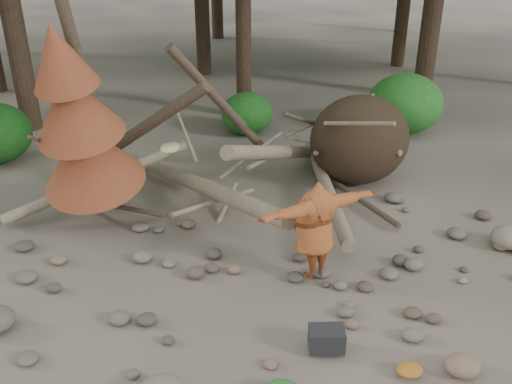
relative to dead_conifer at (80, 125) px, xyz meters
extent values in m
plane|color=#514C44|center=(3.12, -3.37, -2.11)|extent=(120.00, 120.00, 0.00)
ellipsoid|color=#332619|center=(5.72, 0.93, -1.12)|extent=(2.20, 1.87, 1.98)
cylinder|color=gray|center=(2.12, 0.33, -1.56)|extent=(2.61, 5.11, 1.08)
cylinder|color=gray|center=(3.92, 0.83, -1.21)|extent=(3.18, 3.71, 1.90)
cylinder|color=brown|center=(0.92, 1.23, -0.71)|extent=(3.08, 1.91, 2.49)
cylinder|color=gray|center=(4.72, 0.13, -1.76)|extent=(1.13, 4.98, 0.43)
cylinder|color=brown|center=(2.82, 1.43, -0.31)|extent=(2.39, 1.03, 2.89)
cylinder|color=gray|center=(0.12, 0.63, -1.41)|extent=(3.71, 0.86, 1.20)
cylinder|color=#4C3F30|center=(0.62, 0.13, -1.81)|extent=(1.52, 1.70, 0.49)
cylinder|color=gray|center=(3.32, 1.03, -1.31)|extent=(1.57, 0.85, 0.69)
cylinder|color=#4C3F30|center=(4.92, 1.53, -0.91)|extent=(1.92, 1.25, 1.10)
cylinder|color=gray|center=(1.92, 0.83, -0.61)|extent=(0.37, 1.42, 0.85)
cylinder|color=#4C3F30|center=(5.32, -0.17, -1.96)|extent=(0.79, 2.54, 0.12)
cylinder|color=gray|center=(2.32, -0.27, -1.66)|extent=(1.78, 1.11, 0.29)
cylinder|color=#4C3F30|center=(0.22, 0.43, 0.09)|extent=(0.67, 1.13, 4.35)
cone|color=brown|center=(0.06, 0.12, -0.61)|extent=(2.06, 2.13, 1.86)
cone|color=brown|center=(-0.05, -0.09, 0.39)|extent=(1.71, 1.78, 1.65)
cone|color=brown|center=(-0.14, -0.28, 1.29)|extent=(1.23, 1.30, 1.41)
ellipsoid|color=#1F621C|center=(3.92, 4.43, -1.55)|extent=(1.40, 1.40, 1.12)
ellipsoid|color=#287424|center=(8.12, 3.63, -1.31)|extent=(2.00, 2.00, 1.60)
imported|color=#994C22|center=(3.61, -2.50, -1.17)|extent=(2.19, 1.06, 1.72)
cylinder|color=tan|center=(1.44, -2.07, 0.26)|extent=(0.31, 0.30, 0.10)
cube|color=black|center=(3.27, -4.20, -1.95)|extent=(0.54, 0.42, 0.33)
ellipsoid|color=#A2651B|center=(4.18, -4.89, -2.05)|extent=(0.35, 0.29, 0.13)
ellipsoid|color=#826751|center=(4.89, -4.99, -1.97)|extent=(0.47, 0.42, 0.28)
ellipsoid|color=gray|center=(7.38, -2.31, -1.91)|extent=(0.67, 0.61, 0.40)
camera|label=1|loc=(1.00, -9.96, 3.45)|focal=40.00mm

